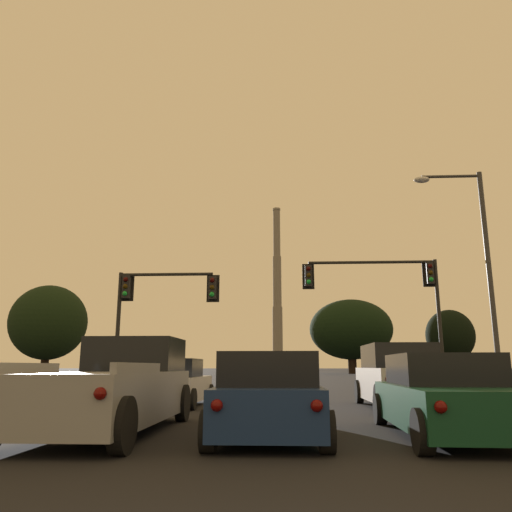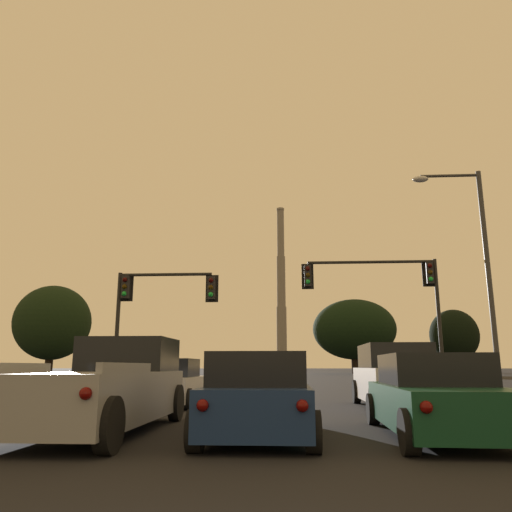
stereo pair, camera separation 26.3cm
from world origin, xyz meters
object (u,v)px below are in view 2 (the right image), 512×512
at_px(suv_right_lane_front, 395,377).
at_px(traffic_light_overhead_left, 152,301).
at_px(traffic_light_overhead_right, 391,289).
at_px(smokestack, 281,304).
at_px(sedan_right_lane_second, 436,398).
at_px(hatchback_left_lane_front, 171,384).
at_px(street_lamp, 477,256).
at_px(hatchback_center_lane_second, 259,398).
at_px(pickup_truck_left_lane_second, 106,388).

distance_m(suv_right_lane_front, traffic_light_overhead_left, 11.88).
xyz_separation_m(suv_right_lane_front, traffic_light_overhead_right, (1.77, 8.34, 3.90)).
distance_m(suv_right_lane_front, smokestack, 163.18).
xyz_separation_m(traffic_light_overhead_right, smokestack, (-6.85, 153.27, 18.09)).
bearing_deg(smokestack, traffic_light_overhead_right, -87.44).
height_order(sedan_right_lane_second, traffic_light_overhead_right, traffic_light_overhead_right).
bearing_deg(traffic_light_overhead_right, suv_right_lane_front, -102.00).
bearing_deg(hatchback_left_lane_front, street_lamp, 19.21).
distance_m(hatchback_center_lane_second, hatchback_left_lane_front, 7.66).
bearing_deg(hatchback_center_lane_second, street_lamp, 53.06).
xyz_separation_m(traffic_light_overhead_right, street_lamp, (2.53, -4.15, 0.64)).
xyz_separation_m(traffic_light_overhead_left, traffic_light_overhead_right, (11.07, 1.69, 0.68)).
height_order(traffic_light_overhead_left, traffic_light_overhead_right, traffic_light_overhead_right).
relative_size(pickup_truck_left_lane_second, suv_right_lane_front, 1.12).
height_order(hatchback_center_lane_second, hatchback_left_lane_front, same).
height_order(traffic_light_overhead_right, street_lamp, street_lamp).
relative_size(suv_right_lane_front, traffic_light_overhead_left, 0.91).
xyz_separation_m(hatchback_center_lane_second, street_lamp, (8.00, 10.72, 4.77)).
bearing_deg(traffic_light_overhead_left, street_lamp, -10.25).
height_order(hatchback_center_lane_second, suv_right_lane_front, suv_right_lane_front).
bearing_deg(hatchback_center_lane_second, pickup_truck_left_lane_second, 165.86).
bearing_deg(smokestack, pickup_truck_left_lane_second, -90.56).
xyz_separation_m(sedan_right_lane_second, smokestack, (-4.48, 167.80, 22.22)).
relative_size(sedan_right_lane_second, traffic_light_overhead_left, 0.88).
distance_m(hatchback_left_lane_front, traffic_light_overhead_left, 7.51).
distance_m(pickup_truck_left_lane_second, smokestack, 168.85).
bearing_deg(suv_right_lane_front, hatchback_left_lane_front, 176.79).
relative_size(pickup_truck_left_lane_second, smokestack, 0.09).
distance_m(traffic_light_overhead_right, street_lamp, 4.90).
xyz_separation_m(sedan_right_lane_second, street_lamp, (4.89, 10.39, 4.77)).
relative_size(sedan_right_lane_second, traffic_light_overhead_right, 0.73).
distance_m(pickup_truck_left_lane_second, traffic_light_overhead_left, 13.13).
bearing_deg(sedan_right_lane_second, hatchback_left_lane_front, 135.32).
distance_m(hatchback_center_lane_second, smokestack, 169.60).
bearing_deg(suv_right_lane_front, smokestack, 92.35).
bearing_deg(hatchback_left_lane_front, sedan_right_lane_second, -46.01).
xyz_separation_m(hatchback_center_lane_second, suv_right_lane_front, (3.70, 6.53, 0.23)).
relative_size(hatchback_left_lane_front, street_lamp, 0.46).
relative_size(traffic_light_overhead_right, smokestack, 0.11).
bearing_deg(hatchback_left_lane_front, traffic_light_overhead_right, 43.09).
bearing_deg(pickup_truck_left_lane_second, traffic_light_overhead_left, 101.52).
height_order(sedan_right_lane_second, traffic_light_overhead_left, traffic_light_overhead_left).
height_order(pickup_truck_left_lane_second, traffic_light_overhead_right, traffic_light_overhead_right).
xyz_separation_m(sedan_right_lane_second, traffic_light_overhead_left, (-8.71, 12.85, 3.45)).
height_order(hatchback_center_lane_second, sedan_right_lane_second, hatchback_center_lane_second).
distance_m(pickup_truck_left_lane_second, suv_right_lane_front, 8.86).
height_order(hatchback_left_lane_front, traffic_light_overhead_left, traffic_light_overhead_left).
bearing_deg(hatchback_left_lane_front, hatchback_center_lane_second, -65.00).
bearing_deg(smokestack, suv_right_lane_front, -88.20).
distance_m(pickup_truck_left_lane_second, street_lamp, 15.56).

